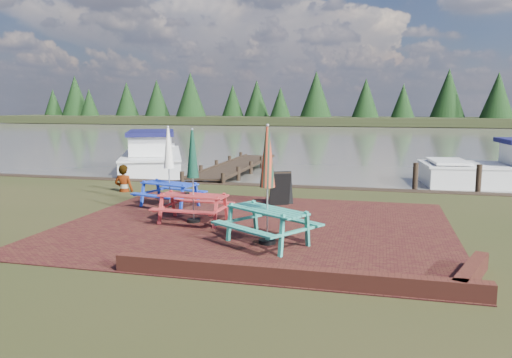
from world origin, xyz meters
The scene contains 12 objects.
ground centered at (0.00, 0.00, 0.00)m, with size 120.00×120.00×0.00m, color black.
paving centered at (0.00, 1.00, 0.01)m, with size 9.00×7.50×0.02m, color #381212.
brick_wall centered at (2.15, -2.42, 0.15)m, with size 6.21×1.79×0.30m.
water centered at (0.00, 37.00, 0.00)m, with size 120.00×60.00×0.02m, color #4E4C42.
far_treeline centered at (0.00, 66.00, 3.28)m, with size 120.00×10.00×8.10m.
picnic_table_teal centered at (0.62, -0.39, 0.85)m, with size 2.32×2.26×2.44m.
picnic_table_red centered at (-1.54, 1.04, 0.80)m, with size 1.70×1.53×2.27m.
picnic_table_blue centered at (-2.88, 2.67, 0.79)m, with size 1.96×1.84×2.24m.
chalkboard centered at (0.12, 3.62, 0.49)m, with size 0.63×0.80×0.95m.
jetty centered at (-3.50, 11.28, 0.11)m, with size 1.76×9.08×1.00m.
boat_jetty centered at (-7.26, 10.66, 0.43)m, with size 5.19×7.62×2.10m.
person centered at (-5.38, 4.63, 0.89)m, with size 0.65×0.42×1.78m, color gray.
Camera 1 is at (2.82, -10.09, 2.83)m, focal length 35.00 mm.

